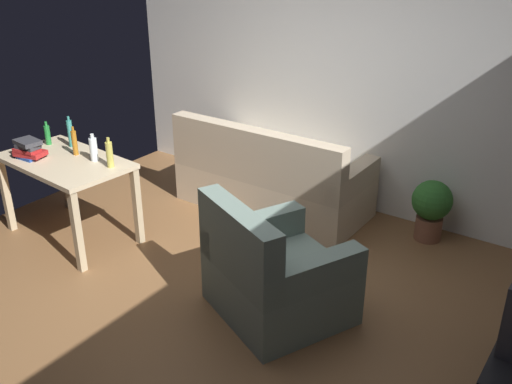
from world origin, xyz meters
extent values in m
cube|color=brown|center=(0.00, 0.00, -0.01)|extent=(5.20, 4.40, 0.02)
cube|color=white|center=(0.00, 2.20, 1.35)|extent=(5.20, 0.10, 2.70)
cube|color=beige|center=(-0.49, 1.65, 0.20)|extent=(1.89, 0.84, 0.40)
cube|color=#C0AD91|center=(-0.49, 1.31, 0.66)|extent=(1.89, 0.16, 0.52)
cube|color=#C8B597|center=(0.38, 1.65, 0.51)|extent=(0.16, 0.84, 0.22)
cube|color=#C8B597|center=(-1.35, 1.65, 0.51)|extent=(0.16, 0.84, 0.22)
cube|color=#C6B28E|center=(-1.66, 0.08, 0.74)|extent=(1.25, 0.80, 0.04)
cube|color=tan|center=(-2.24, -0.18, 0.36)|extent=(0.06, 0.06, 0.72)
cube|color=tan|center=(-1.13, -0.27, 0.36)|extent=(0.06, 0.06, 0.72)
cube|color=tan|center=(-2.19, 0.44, 0.36)|extent=(0.06, 0.06, 0.72)
cube|color=tan|center=(-1.07, 0.34, 0.36)|extent=(0.06, 0.06, 0.72)
cylinder|color=brown|center=(1.04, 1.90, 0.11)|extent=(0.24, 0.24, 0.22)
sphere|color=#2D6B28|center=(1.04, 1.90, 0.39)|extent=(0.36, 0.36, 0.36)
cube|color=slate|center=(0.52, 0.21, 0.20)|extent=(1.16, 1.13, 0.40)
cube|color=slate|center=(0.38, -0.10, 0.66)|extent=(0.89, 0.51, 0.52)
cube|color=slate|center=(0.85, 0.06, 0.51)|extent=(0.49, 0.83, 0.22)
cube|color=slate|center=(0.18, 0.36, 0.51)|extent=(0.49, 0.83, 0.22)
cylinder|color=#1E722D|center=(-2.09, 0.25, 0.85)|extent=(0.05, 0.05, 0.18)
cylinder|color=#1E722D|center=(-2.09, 0.25, 0.96)|extent=(0.02, 0.02, 0.04)
cylinder|color=teal|center=(-1.87, 0.33, 0.88)|extent=(0.05, 0.05, 0.25)
cylinder|color=teal|center=(-1.87, 0.33, 1.03)|extent=(0.02, 0.02, 0.04)
cylinder|color=#9E6019|center=(-1.66, 0.21, 0.87)|extent=(0.05, 0.05, 0.22)
cylinder|color=#9E6019|center=(-1.66, 0.21, 1.00)|extent=(0.02, 0.02, 0.04)
cylinder|color=silver|center=(-1.41, 0.22, 0.86)|extent=(0.07, 0.07, 0.20)
cylinder|color=silver|center=(-1.41, 0.22, 0.98)|extent=(0.03, 0.03, 0.04)
cylinder|color=#BCB24C|center=(-1.19, 0.19, 0.87)|extent=(0.06, 0.06, 0.22)
cylinder|color=#BCB24C|center=(-1.19, 0.19, 1.00)|extent=(0.03, 0.03, 0.04)
cube|color=navy|center=(-1.93, -0.09, 0.77)|extent=(0.19, 0.13, 0.02)
cube|color=maroon|center=(-1.92, -0.07, 0.81)|extent=(0.29, 0.21, 0.04)
cube|color=maroon|center=(-1.93, -0.09, 0.84)|extent=(0.24, 0.16, 0.03)
cube|color=#333338|center=(-1.92, -0.08, 0.87)|extent=(0.21, 0.15, 0.04)
cube|color=#333338|center=(-1.92, -0.07, 0.91)|extent=(0.24, 0.19, 0.04)
camera|label=1|loc=(2.40, -2.78, 2.60)|focal=40.25mm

